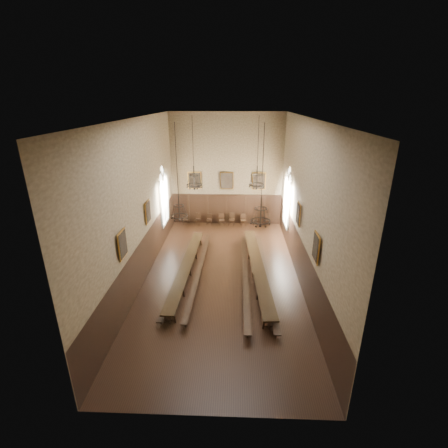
# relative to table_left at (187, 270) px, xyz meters

# --- Properties ---
(floor) EXTENTS (9.00, 18.00, 0.02)m
(floor) POSITION_rel_table_left_xyz_m (2.10, -0.12, -0.39)
(floor) COLOR black
(floor) RESTS_ON ground
(ceiling) EXTENTS (9.00, 18.00, 0.02)m
(ceiling) POSITION_rel_table_left_xyz_m (2.10, -0.12, 8.63)
(ceiling) COLOR black
(ceiling) RESTS_ON ground
(wall_back) EXTENTS (9.00, 0.02, 9.00)m
(wall_back) POSITION_rel_table_left_xyz_m (2.10, 8.89, 4.12)
(wall_back) COLOR #8F7A58
(wall_back) RESTS_ON ground
(wall_front) EXTENTS (9.00, 0.02, 9.00)m
(wall_front) POSITION_rel_table_left_xyz_m (2.10, -9.13, 4.12)
(wall_front) COLOR #8F7A58
(wall_front) RESTS_ON ground
(wall_left) EXTENTS (0.02, 18.00, 9.00)m
(wall_left) POSITION_rel_table_left_xyz_m (-2.41, -0.12, 4.12)
(wall_left) COLOR #8F7A58
(wall_left) RESTS_ON ground
(wall_right) EXTENTS (0.02, 18.00, 9.00)m
(wall_right) POSITION_rel_table_left_xyz_m (6.61, -0.12, 4.12)
(wall_right) COLOR #8F7A58
(wall_right) RESTS_ON ground
(wainscot_panelling) EXTENTS (9.00, 18.00, 2.50)m
(wainscot_panelling) POSITION_rel_table_left_xyz_m (2.10, -0.12, 0.87)
(wainscot_panelling) COLOR black
(wainscot_panelling) RESTS_ON floor
(table_left) EXTENTS (1.03, 9.69, 0.75)m
(table_left) POSITION_rel_table_left_xyz_m (0.00, 0.00, 0.00)
(table_left) COLOR black
(table_left) RESTS_ON floor
(table_right) EXTENTS (1.34, 10.36, 0.81)m
(table_right) POSITION_rel_table_left_xyz_m (4.19, 0.04, 0.03)
(table_right) COLOR black
(table_right) RESTS_ON floor
(bench_left_outer) EXTENTS (0.47, 9.21, 0.41)m
(bench_left_outer) POSITION_rel_table_left_xyz_m (-0.46, -0.27, -0.11)
(bench_left_outer) COLOR black
(bench_left_outer) RESTS_ON floor
(bench_left_inner) EXTENTS (0.57, 10.23, 0.46)m
(bench_left_inner) POSITION_rel_table_left_xyz_m (0.74, 0.06, -0.08)
(bench_left_inner) COLOR black
(bench_left_inner) RESTS_ON floor
(bench_right_inner) EXTENTS (0.35, 10.70, 0.48)m
(bench_right_inner) POSITION_rel_table_left_xyz_m (3.48, -0.33, -0.07)
(bench_right_inner) COLOR black
(bench_right_inner) RESTS_ON floor
(bench_right_outer) EXTENTS (0.51, 10.71, 0.48)m
(bench_right_outer) POSITION_rel_table_left_xyz_m (4.64, -0.26, -0.07)
(bench_right_outer) COLOR black
(bench_right_outer) RESTS_ON floor
(chair_0) EXTENTS (0.47, 0.47, 0.91)m
(chair_0) POSITION_rel_table_left_xyz_m (-1.31, 8.40, -0.10)
(chair_0) COLOR black
(chair_0) RESTS_ON floor
(chair_1) EXTENTS (0.54, 0.54, 0.99)m
(chair_1) POSITION_rel_table_left_xyz_m (-0.28, 8.35, -0.08)
(chair_1) COLOR black
(chair_1) RESTS_ON floor
(chair_2) EXTENTS (0.42, 0.42, 0.92)m
(chair_2) POSITION_rel_table_left_xyz_m (0.67, 8.47, -0.10)
(chair_2) COLOR black
(chair_2) RESTS_ON floor
(chair_3) EXTENTS (0.53, 0.53, 0.97)m
(chair_3) POSITION_rel_table_left_xyz_m (1.71, 8.42, -0.08)
(chair_3) COLOR black
(chair_3) RESTS_ON floor
(chair_4) EXTENTS (0.53, 0.53, 1.03)m
(chair_4) POSITION_rel_table_left_xyz_m (2.54, 8.37, -0.07)
(chair_4) COLOR black
(chair_4) RESTS_ON floor
(chair_5) EXTENTS (0.51, 0.51, 0.97)m
(chair_5) POSITION_rel_table_left_xyz_m (3.52, 8.37, -0.08)
(chair_5) COLOR black
(chair_5) RESTS_ON floor
(chair_6) EXTENTS (0.41, 0.41, 0.91)m
(chair_6) POSITION_rel_table_left_xyz_m (4.53, 8.48, -0.10)
(chair_6) COLOR black
(chair_6) RESTS_ON floor
(chair_7) EXTENTS (0.46, 0.46, 0.99)m
(chair_7) POSITION_rel_table_left_xyz_m (5.53, 8.47, -0.08)
(chair_7) COLOR black
(chair_7) RESTS_ON floor
(chandelier_back_left) EXTENTS (0.95, 0.95, 4.22)m
(chandelier_back_left) POSITION_rel_table_left_xyz_m (0.30, 2.48, 4.83)
(chandelier_back_left) COLOR black
(chandelier_back_left) RESTS_ON ceiling
(chandelier_back_right) EXTENTS (0.94, 0.94, 4.24)m
(chandelier_back_right) POSITION_rel_table_left_xyz_m (4.14, 2.81, 4.81)
(chandelier_back_right) COLOR black
(chandelier_back_right) RESTS_ON ceiling
(chandelier_front_left) EXTENTS (0.78, 0.78, 4.38)m
(chandelier_front_left) POSITION_rel_table_left_xyz_m (0.23, -2.63, 4.70)
(chandelier_front_left) COLOR black
(chandelier_front_left) RESTS_ON ceiling
(chandelier_front_right) EXTENTS (0.91, 0.91, 4.48)m
(chandelier_front_right) POSITION_rel_table_left_xyz_m (4.01, -2.92, 4.58)
(chandelier_front_right) COLOR black
(chandelier_front_right) RESTS_ON ceiling
(portrait_back_0) EXTENTS (1.10, 0.12, 1.40)m
(portrait_back_0) POSITION_rel_table_left_xyz_m (-0.50, 8.76, 3.32)
(portrait_back_0) COLOR #C1852E
(portrait_back_0) RESTS_ON wall_back
(portrait_back_1) EXTENTS (1.10, 0.12, 1.40)m
(portrait_back_1) POSITION_rel_table_left_xyz_m (2.10, 8.76, 3.32)
(portrait_back_1) COLOR #C1852E
(portrait_back_1) RESTS_ON wall_back
(portrait_back_2) EXTENTS (1.10, 0.12, 1.40)m
(portrait_back_2) POSITION_rel_table_left_xyz_m (4.70, 8.76, 3.32)
(portrait_back_2) COLOR #C1852E
(portrait_back_2) RESTS_ON wall_back
(portrait_left_0) EXTENTS (0.12, 1.00, 1.30)m
(portrait_left_0) POSITION_rel_table_left_xyz_m (-2.28, 0.88, 3.32)
(portrait_left_0) COLOR #C1852E
(portrait_left_0) RESTS_ON wall_left
(portrait_left_1) EXTENTS (0.12, 1.00, 1.30)m
(portrait_left_1) POSITION_rel_table_left_xyz_m (-2.28, -3.62, 3.32)
(portrait_left_1) COLOR #C1852E
(portrait_left_1) RESTS_ON wall_left
(portrait_right_0) EXTENTS (0.12, 1.00, 1.30)m
(portrait_right_0) POSITION_rel_table_left_xyz_m (6.48, 0.88, 3.32)
(portrait_right_0) COLOR #C1852E
(portrait_right_0) RESTS_ON wall_right
(portrait_right_1) EXTENTS (0.12, 1.00, 1.30)m
(portrait_right_1) POSITION_rel_table_left_xyz_m (6.48, -3.62, 3.32)
(portrait_right_1) COLOR #C1852E
(portrait_right_1) RESTS_ON wall_right
(window_right) EXTENTS (0.20, 2.20, 4.60)m
(window_right) POSITION_rel_table_left_xyz_m (6.53, 5.38, 3.02)
(window_right) COLOR white
(window_right) RESTS_ON wall_right
(window_left) EXTENTS (0.20, 2.20, 4.60)m
(window_left) POSITION_rel_table_left_xyz_m (-2.33, 5.38, 3.02)
(window_left) COLOR white
(window_left) RESTS_ON wall_left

